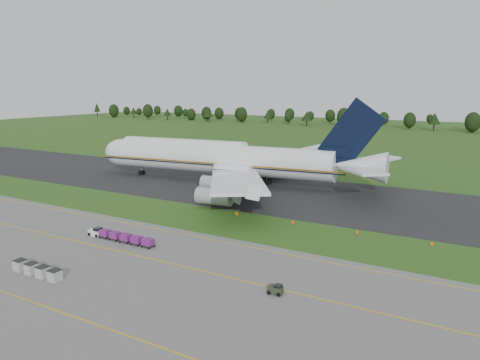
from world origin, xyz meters
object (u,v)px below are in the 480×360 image
Objects in this scene: aircraft at (224,158)px; utility_cart at (275,290)px; uld_row at (37,270)px; edge_markers at (324,227)px; baggage_train at (119,237)px.

aircraft is 69.60m from utility_cart.
utility_cart is at bearing 19.86° from uld_row.
edge_markers is (37.82, -26.26, -6.23)m from aircraft.
utility_cart is (42.12, -55.09, -5.96)m from aircraft.
baggage_train is 7.34× the size of utility_cart.
aircraft reaches higher than utility_cart.
baggage_train reaches higher than utility_cart.
utility_cart reaches higher than edge_markers.
aircraft is 51.38m from baggage_train.
baggage_train is at bearing 170.50° from utility_cart.
utility_cart is at bearing -52.60° from aircraft.
utility_cart is (31.16, -5.21, -0.27)m from baggage_train.
aircraft is 2.20× the size of edge_markers.
utility_cart is 0.22× the size of uld_row.
utility_cart is at bearing -9.50° from baggage_train.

